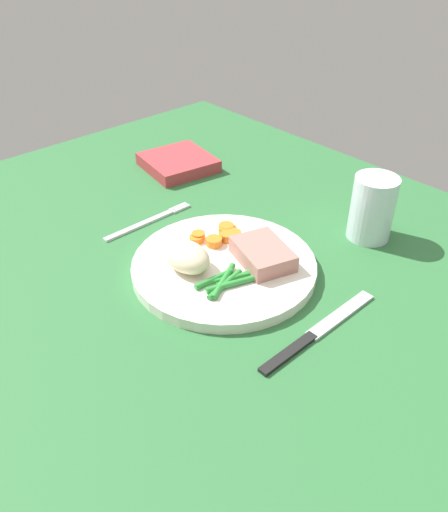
# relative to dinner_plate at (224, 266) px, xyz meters

# --- Properties ---
(dining_table) EXTENTS (1.20, 0.90, 0.02)m
(dining_table) POSITION_rel_dinner_plate_xyz_m (0.02, 0.01, -0.02)
(dining_table) COLOR #2D6B38
(dining_table) RESTS_ON ground
(dinner_plate) EXTENTS (0.26, 0.26, 0.02)m
(dinner_plate) POSITION_rel_dinner_plate_xyz_m (0.00, 0.00, 0.00)
(dinner_plate) COLOR white
(dinner_plate) RESTS_ON dining_table
(meat_portion) EXTENTS (0.10, 0.09, 0.02)m
(meat_portion) POSITION_rel_dinner_plate_xyz_m (0.04, 0.04, 0.02)
(meat_portion) COLOR #B2756B
(meat_portion) RESTS_ON dinner_plate
(mashed_potatoes) EXTENTS (0.07, 0.05, 0.04)m
(mashed_potatoes) POSITION_rel_dinner_plate_xyz_m (-0.02, -0.05, 0.03)
(mashed_potatoes) COLOR beige
(mashed_potatoes) RESTS_ON dinner_plate
(carrot_slices) EXTENTS (0.06, 0.07, 0.01)m
(carrot_slices) POSITION_rel_dinner_plate_xyz_m (-0.05, 0.04, 0.01)
(carrot_slices) COLOR orange
(carrot_slices) RESTS_ON dinner_plate
(green_beans) EXTENTS (0.05, 0.11, 0.01)m
(green_beans) POSITION_rel_dinner_plate_xyz_m (0.04, -0.03, 0.01)
(green_beans) COLOR #2D8C38
(green_beans) RESTS_ON dinner_plate
(fork) EXTENTS (0.01, 0.17, 0.00)m
(fork) POSITION_rel_dinner_plate_xyz_m (-0.18, -0.00, -0.01)
(fork) COLOR silver
(fork) RESTS_ON dining_table
(knife) EXTENTS (0.02, 0.20, 0.01)m
(knife) POSITION_rel_dinner_plate_xyz_m (0.17, -0.00, -0.01)
(knife) COLOR black
(knife) RESTS_ON dining_table
(water_glass) EXTENTS (0.07, 0.07, 0.10)m
(water_glass) POSITION_rel_dinner_plate_xyz_m (0.09, 0.23, 0.04)
(water_glass) COLOR silver
(water_glass) RESTS_ON dining_table
(napkin) EXTENTS (0.14, 0.14, 0.02)m
(napkin) POSITION_rel_dinner_plate_xyz_m (-0.31, 0.16, 0.00)
(napkin) COLOR #B2383D
(napkin) RESTS_ON dining_table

